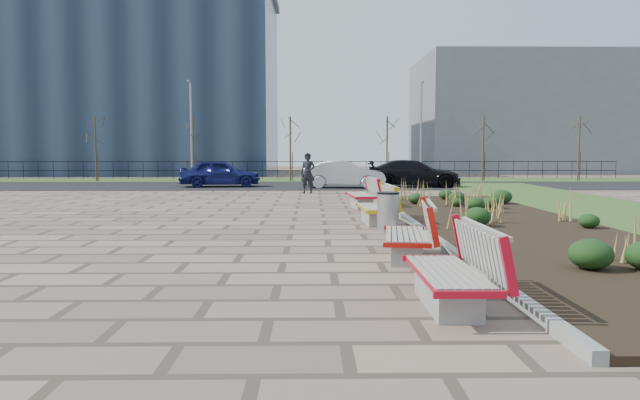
{
  "coord_description": "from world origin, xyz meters",
  "views": [
    {
      "loc": [
        1.33,
        -8.93,
        1.94
      ],
      "look_at": [
        1.5,
        3.0,
        0.9
      ],
      "focal_mm": 32.0,
      "sensor_mm": 36.0,
      "label": 1
    }
  ],
  "objects_px": {
    "pedestrian": "(308,173)",
    "car_black": "(414,173)",
    "bench_a": "(447,267)",
    "lamp_east": "(421,132)",
    "litter_bin": "(388,212)",
    "bench_d": "(361,193)",
    "car_blue": "(220,173)",
    "bench_b": "(406,231)",
    "bench_c": "(375,205)",
    "lamp_west": "(191,132)",
    "car_silver": "(345,174)"
  },
  "relations": [
    {
      "from": "bench_d",
      "to": "bench_b",
      "type": "bearing_deg",
      "value": -95.71
    },
    {
      "from": "car_black",
      "to": "car_blue",
      "type": "bearing_deg",
      "value": 93.45
    },
    {
      "from": "lamp_west",
      "to": "lamp_east",
      "type": "relative_size",
      "value": 1.0
    },
    {
      "from": "bench_b",
      "to": "bench_d",
      "type": "distance_m",
      "value": 9.09
    },
    {
      "from": "pedestrian",
      "to": "car_black",
      "type": "height_order",
      "value": "pedestrian"
    },
    {
      "from": "bench_a",
      "to": "lamp_east",
      "type": "distance_m",
      "value": 28.57
    },
    {
      "from": "pedestrian",
      "to": "car_black",
      "type": "bearing_deg",
      "value": 52.84
    },
    {
      "from": "bench_b",
      "to": "pedestrian",
      "type": "xyz_separation_m",
      "value": [
        -1.85,
        15.58,
        0.42
      ]
    },
    {
      "from": "car_black",
      "to": "bench_d",
      "type": "bearing_deg",
      "value": 165.99
    },
    {
      "from": "pedestrian",
      "to": "lamp_east",
      "type": "bearing_deg",
      "value": 68.55
    },
    {
      "from": "bench_a",
      "to": "lamp_west",
      "type": "relative_size",
      "value": 0.35
    },
    {
      "from": "pedestrian",
      "to": "lamp_east",
      "type": "relative_size",
      "value": 0.31
    },
    {
      "from": "bench_b",
      "to": "car_blue",
      "type": "xyz_separation_m",
      "value": [
        -6.53,
        20.15,
        0.24
      ]
    },
    {
      "from": "litter_bin",
      "to": "car_black",
      "type": "relative_size",
      "value": 0.19
    },
    {
      "from": "bench_b",
      "to": "pedestrian",
      "type": "bearing_deg",
      "value": 104.54
    },
    {
      "from": "bench_a",
      "to": "bench_d",
      "type": "xyz_separation_m",
      "value": [
        0.0,
        12.21,
        0.0
      ]
    },
    {
      "from": "bench_a",
      "to": "car_blue",
      "type": "relative_size",
      "value": 0.5
    },
    {
      "from": "bench_d",
      "to": "lamp_east",
      "type": "height_order",
      "value": "lamp_east"
    },
    {
      "from": "bench_a",
      "to": "lamp_west",
      "type": "xyz_separation_m",
      "value": [
        -9.0,
        28.01,
        2.54
      ]
    },
    {
      "from": "bench_b",
      "to": "bench_d",
      "type": "xyz_separation_m",
      "value": [
        0.0,
        9.09,
        0.0
      ]
    },
    {
      "from": "car_blue",
      "to": "car_black",
      "type": "xyz_separation_m",
      "value": [
        10.22,
        -0.25,
        -0.01
      ]
    },
    {
      "from": "bench_c",
      "to": "lamp_west",
      "type": "relative_size",
      "value": 0.35
    },
    {
      "from": "bench_d",
      "to": "car_black",
      "type": "relative_size",
      "value": 0.43
    },
    {
      "from": "car_black",
      "to": "bench_a",
      "type": "bearing_deg",
      "value": 175.72
    },
    {
      "from": "lamp_east",
      "to": "car_black",
      "type": "bearing_deg",
      "value": -104.68
    },
    {
      "from": "bench_a",
      "to": "bench_c",
      "type": "height_order",
      "value": "same"
    },
    {
      "from": "bench_a",
      "to": "car_black",
      "type": "height_order",
      "value": "car_black"
    },
    {
      "from": "bench_b",
      "to": "litter_bin",
      "type": "bearing_deg",
      "value": 95.35
    },
    {
      "from": "bench_d",
      "to": "pedestrian",
      "type": "bearing_deg",
      "value": 100.19
    },
    {
      "from": "pedestrian",
      "to": "bench_b",
      "type": "bearing_deg",
      "value": -68.32
    },
    {
      "from": "bench_a",
      "to": "litter_bin",
      "type": "distance_m",
      "value": 6.56
    },
    {
      "from": "bench_c",
      "to": "car_blue",
      "type": "height_order",
      "value": "car_blue"
    },
    {
      "from": "litter_bin",
      "to": "bench_b",
      "type": "bearing_deg",
      "value": -92.41
    },
    {
      "from": "lamp_east",
      "to": "bench_c",
      "type": "bearing_deg",
      "value": -104.08
    },
    {
      "from": "bench_b",
      "to": "car_silver",
      "type": "distance_m",
      "value": 19.19
    },
    {
      "from": "litter_bin",
      "to": "pedestrian",
      "type": "height_order",
      "value": "pedestrian"
    },
    {
      "from": "bench_b",
      "to": "lamp_west",
      "type": "bearing_deg",
      "value": 117.64
    },
    {
      "from": "bench_d",
      "to": "litter_bin",
      "type": "height_order",
      "value": "bench_d"
    },
    {
      "from": "lamp_west",
      "to": "lamp_east",
      "type": "height_order",
      "value": "same"
    },
    {
      "from": "bench_b",
      "to": "lamp_east",
      "type": "distance_m",
      "value": 25.51
    },
    {
      "from": "car_blue",
      "to": "car_black",
      "type": "bearing_deg",
      "value": -98.15
    },
    {
      "from": "lamp_west",
      "to": "bench_a",
      "type": "bearing_deg",
      "value": -72.19
    },
    {
      "from": "bench_a",
      "to": "car_black",
      "type": "relative_size",
      "value": 0.43
    },
    {
      "from": "car_blue",
      "to": "pedestrian",
      "type": "bearing_deg",
      "value": -141.09
    },
    {
      "from": "bench_b",
      "to": "bench_c",
      "type": "distance_m",
      "value": 4.95
    },
    {
      "from": "bench_b",
      "to": "bench_d",
      "type": "bearing_deg",
      "value": 97.77
    },
    {
      "from": "bench_d",
      "to": "pedestrian",
      "type": "xyz_separation_m",
      "value": [
        -1.85,
        6.5,
        0.42
      ]
    },
    {
      "from": "bench_a",
      "to": "pedestrian",
      "type": "xyz_separation_m",
      "value": [
        -1.85,
        18.7,
        0.42
      ]
    },
    {
      "from": "bench_c",
      "to": "car_silver",
      "type": "height_order",
      "value": "car_silver"
    },
    {
      "from": "bench_d",
      "to": "bench_a",
      "type": "bearing_deg",
      "value": -95.71
    }
  ]
}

